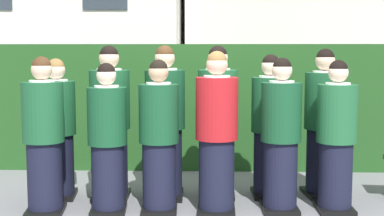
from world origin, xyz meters
name	(u,v)px	position (x,y,z in m)	size (l,w,h in m)	color
ground_plane	(191,211)	(0.00, 0.00, 0.00)	(60.00, 60.00, 0.00)	slate
student_front_row_0	(44,139)	(-1.50, -0.08, 0.76)	(0.43, 0.53, 1.60)	black
student_front_row_1	(107,142)	(-0.86, -0.04, 0.73)	(0.40, 0.50, 1.54)	black
student_front_row_2	(159,140)	(-0.33, 0.00, 0.75)	(0.41, 0.46, 1.57)	black
student_in_red_blazer	(217,137)	(0.26, -0.02, 0.79)	(0.43, 0.48, 1.66)	black
student_front_row_4	(281,139)	(0.92, 0.06, 0.76)	(0.41, 0.46, 1.59)	black
student_front_row_5	(336,140)	(1.50, 0.08, 0.75)	(0.41, 0.45, 1.57)	black
student_rear_row_0	(58,132)	(-1.52, 0.49, 0.75)	(0.42, 0.52, 1.58)	black
student_rear_row_1	(110,126)	(-0.93, 0.50, 0.82)	(0.45, 0.54, 1.72)	black
student_rear_row_2	(165,126)	(-0.31, 0.53, 0.82)	(0.45, 0.54, 1.72)	black
student_rear_row_3	(218,125)	(0.28, 0.61, 0.82)	(0.45, 0.54, 1.72)	black
student_rear_row_4	(270,129)	(0.87, 0.62, 0.77)	(0.42, 0.52, 1.62)	black
student_rear_row_5	(323,126)	(1.49, 0.66, 0.80)	(0.44, 0.52, 1.69)	black
hedge	(196,106)	(0.00, 2.18, 0.88)	(8.29, 0.70, 1.75)	#214C1E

